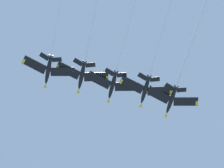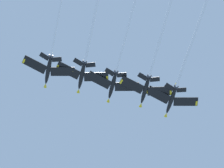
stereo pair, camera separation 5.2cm
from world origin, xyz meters
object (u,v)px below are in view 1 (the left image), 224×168
(jet_far_right, at_px, (183,66))
(jet_inner_left, at_px, (90,36))
(jet_far_left, at_px, (52,51))
(jet_inner_right, at_px, (154,59))
(jet_centre, at_px, (120,59))

(jet_far_right, bearing_deg, jet_inner_left, -175.16)
(jet_far_left, xyz_separation_m, jet_inner_right, (36.36, -5.90, -2.57))
(jet_far_left, distance_m, jet_far_right, 47.56)
(jet_inner_left, distance_m, jet_inner_right, 24.14)
(jet_inner_left, relative_size, jet_inner_right, 1.13)
(jet_far_left, height_order, jet_far_right, jet_far_left)
(jet_far_left, distance_m, jet_centre, 24.60)
(jet_centre, bearing_deg, jet_inner_left, -154.88)
(jet_inner_right, bearing_deg, jet_centre, 166.32)
(jet_far_left, bearing_deg, jet_far_right, -6.86)
(jet_inner_left, distance_m, jet_centre, 13.33)
(jet_far_right, bearing_deg, jet_far_left, 173.14)
(jet_inner_right, xyz_separation_m, jet_far_right, (10.78, 0.23, 0.01))
(jet_inner_left, height_order, jet_far_right, jet_inner_left)
(jet_far_left, relative_size, jet_centre, 0.91)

